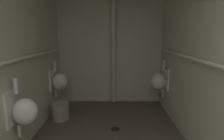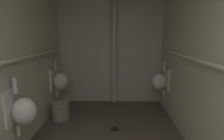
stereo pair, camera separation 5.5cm
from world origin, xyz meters
The scene contains 11 objects.
wall_left centered at (-1.19, 2.08, 1.35)m, with size 0.06×4.28×2.70m, color beige.
wall_right centered at (1.19, 2.08, 1.35)m, with size 0.06×4.28×2.70m, color beige.
wall_back centered at (0.00, 4.19, 1.35)m, with size 2.45×0.06×2.70m, color beige.
urinal_left_mid centered at (-1.02, 2.07, 0.65)m, with size 0.32×0.30×0.76m.
urinal_left_far centered at (-1.02, 3.56, 0.65)m, with size 0.32×0.30×0.76m.
urinal_right_mid centered at (1.02, 3.59, 0.65)m, with size 0.32×0.30×0.76m.
supply_pipe_left centered at (-1.10, 2.05, 1.25)m, with size 0.06×3.49×0.06m.
supply_pipe_right centered at (1.10, 2.05, 1.25)m, with size 0.06×3.55×0.06m.
standpipe_back_wall centered at (0.08, 4.08, 1.35)m, with size 0.10×0.10×2.65m, color beige.
floor_drain centered at (0.11, 2.83, 0.00)m, with size 0.14×0.14×0.01m, color black.
waste_bin centered at (-0.91, 3.19, 0.16)m, with size 0.31×0.31×0.31m, color #9E937A.
Camera 1 is at (0.07, -0.05, 1.55)m, focal length 29.71 mm.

